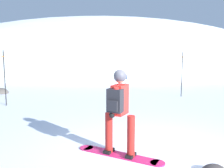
{
  "coord_description": "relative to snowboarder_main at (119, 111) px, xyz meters",
  "views": [
    {
      "loc": [
        -1.45,
        -4.42,
        2.13
      ],
      "look_at": [
        -0.22,
        3.29,
        1.0
      ],
      "focal_mm": 40.81,
      "sensor_mm": 36.0,
      "label": 1
    }
  ],
  "objects": [
    {
      "name": "ground_plane",
      "position": [
        0.57,
        -0.26,
        -0.92
      ],
      "size": [
        300.0,
        300.0,
        0.0
      ],
      "primitive_type": "plane",
      "color": "white"
    },
    {
      "name": "ridge_peak_main",
      "position": [
        3.32,
        29.07,
        -0.92
      ],
      "size": [
        42.94,
        38.65,
        11.5
      ],
      "color": "white",
      "rests_on": "ground"
    },
    {
      "name": "snowboarder_main",
      "position": [
        0.0,
        0.0,
        0.0
      ],
      "size": [
        1.53,
        1.21,
        1.71
      ],
      "color": "#D11E5B",
      "rests_on": "ground"
    },
    {
      "name": "piste_marker_near",
      "position": [
        -3.3,
        5.03,
        0.25
      ],
      "size": [
        0.2,
        0.2,
        2.06
      ],
      "color": "black",
      "rests_on": "ground"
    },
    {
      "name": "piste_marker_far",
      "position": [
        3.83,
        5.63,
        0.21
      ],
      "size": [
        0.2,
        0.2,
        1.98
      ],
      "color": "black",
      "rests_on": "ground"
    },
    {
      "name": "rock_dark",
      "position": [
        -4.17,
        7.64,
        -0.92
      ],
      "size": [
        0.72,
        0.61,
        0.5
      ],
      "color": "#4C4742",
      "rests_on": "ground"
    }
  ]
}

